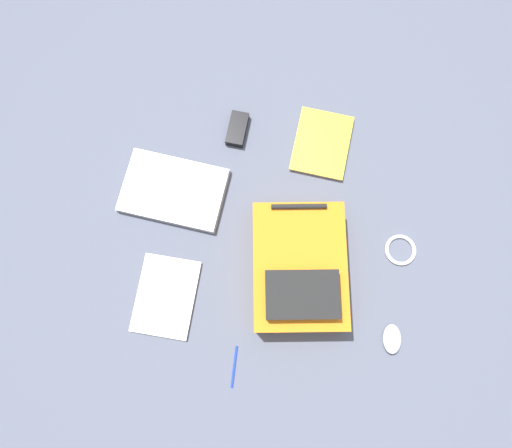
{
  "coord_description": "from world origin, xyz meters",
  "views": [
    {
      "loc": [
        -0.05,
        -0.28,
        1.44
      ],
      "look_at": [
        -0.03,
        0.01,
        0.02
      ],
      "focal_mm": 29.11,
      "sensor_mm": 36.0,
      "label": 1
    }
  ],
  "objects": [
    {
      "name": "laptop",
      "position": [
        -0.31,
        0.15,
        0.02
      ],
      "size": [
        0.41,
        0.33,
        0.03
      ],
      "color": "#929296",
      "rests_on": "ground_plane"
    },
    {
      "name": "ground_plane",
      "position": [
        0.0,
        0.0,
        0.0
      ],
      "size": [
        3.31,
        3.31,
        0.0
      ],
      "primitive_type": "plane",
      "color": "#4C5160"
    },
    {
      "name": "cable_coil",
      "position": [
        0.47,
        -0.12,
        0.01
      ],
      "size": [
        0.11,
        0.11,
        0.01
      ],
      "primitive_type": "torus",
      "color": "silver",
      "rests_on": "ground_plane"
    },
    {
      "name": "computer_mouse",
      "position": [
        0.39,
        -0.41,
        0.02
      ],
      "size": [
        0.07,
        0.1,
        0.04
      ],
      "primitive_type": "ellipsoid",
      "rotation": [
        0.0,
        0.0,
        -0.15
      ],
      "color": "silver",
      "rests_on": "ground_plane"
    },
    {
      "name": "power_brick",
      "position": [
        -0.07,
        0.37,
        0.02
      ],
      "size": [
        0.1,
        0.14,
        0.03
      ],
      "primitive_type": "cube",
      "rotation": [
        0.0,
        0.0,
        -0.27
      ],
      "color": "black",
      "rests_on": "ground_plane"
    },
    {
      "name": "book_red",
      "position": [
        -0.35,
        -0.22,
        0.01
      ],
      "size": [
        0.25,
        0.31,
        0.01
      ],
      "color": "silver",
      "rests_on": "ground_plane"
    },
    {
      "name": "pen_blue",
      "position": [
        -0.13,
        -0.46,
        0.0
      ],
      "size": [
        0.03,
        0.13,
        0.01
      ],
      "primitive_type": "cylinder",
      "rotation": [
        1.57,
        0.0,
        -0.19
      ],
      "color": "#1933B2",
      "rests_on": "ground_plane"
    },
    {
      "name": "book_manual",
      "position": [
        0.24,
        0.29,
        0.01
      ],
      "size": [
        0.26,
        0.3,
        0.02
      ],
      "color": "silver",
      "rests_on": "ground_plane"
    },
    {
      "name": "backpack",
      "position": [
        0.1,
        -0.16,
        0.07
      ],
      "size": [
        0.33,
        0.43,
        0.16
      ],
      "color": "orange",
      "rests_on": "ground_plane"
    }
  ]
}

